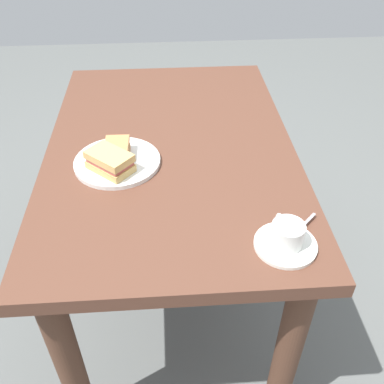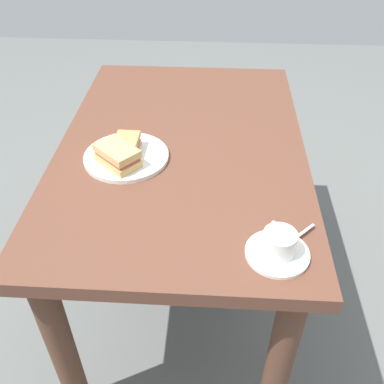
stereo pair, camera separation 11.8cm
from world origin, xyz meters
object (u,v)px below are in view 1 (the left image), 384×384
Objects in this scene: coffee_cup at (287,233)px; spoon at (302,227)px; sandwich_front at (117,153)px; sandwich_back at (110,161)px; dining_table at (172,177)px; coffee_saucer at (285,245)px; sandwich_plate at (117,162)px.

coffee_cup is 0.08m from spoon.
sandwich_back is at bearing 161.96° from sandwich_front.
sandwich_back is at bearing 128.64° from dining_table.
coffee_saucer is (-0.38, -0.43, -0.03)m from sandwich_front.
sandwich_front is 1.19× the size of coffee_cup.
dining_table is at bearing 29.45° from coffee_saucer.
sandwich_plate is at bearing -17.49° from sandwich_back.
sandwich_back is 0.58m from spoon.
sandwich_front is 1.63× the size of spoon.
sandwich_front is 0.82× the size of coffee_saucer.
spoon is (0.05, -0.05, -0.03)m from coffee_cup.
sandwich_back reaches higher than spoon.
sandwich_front is at bearing 48.64° from coffee_saucer.
sandwich_plate is at bearing 120.27° from dining_table.
sandwich_plate is (-0.10, 0.17, 0.14)m from dining_table.
coffee_saucer is 0.08m from spoon.
spoon is at bearing -124.02° from sandwich_front.
spoon is at bearing -142.68° from dining_table.
spoon is (0.05, -0.05, 0.01)m from coffee_saucer.
sandwich_plate is 0.06m from sandwich_back.
sandwich_plate reaches higher than coffee_saucer.
sandwich_plate is 1.70× the size of coffee_saucer.
dining_table is at bearing 37.32° from spoon.
sandwich_plate is 0.58m from coffee_cup.
sandwich_front is 0.83× the size of sandwich_back.
coffee_cup is at bearing -126.19° from sandwich_back.
sandwich_front is at bearing 55.98° from spoon.
sandwich_back reaches higher than sandwich_front.
coffee_saucer reaches higher than dining_table.
dining_table is 0.55m from spoon.
sandwich_plate is at bearing 49.07° from coffee_cup.
spoon reaches higher than sandwich_plate.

